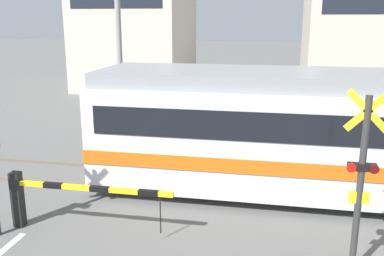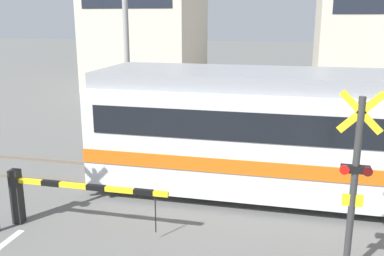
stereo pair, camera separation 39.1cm
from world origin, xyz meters
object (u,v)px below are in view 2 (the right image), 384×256
at_px(pedestrian, 208,102).
at_px(crossing_signal_right, 355,179).
at_px(crossing_barrier_far, 291,130).
at_px(crossing_barrier_near, 50,193).

bearing_deg(pedestrian, crossing_signal_right, -66.36).
xyz_separation_m(crossing_barrier_far, pedestrian, (-3.28, 3.08, 0.18)).
height_order(crossing_barrier_near, crossing_barrier_far, same).
bearing_deg(crossing_barrier_far, crossing_signal_right, -81.63).
bearing_deg(crossing_signal_right, crossing_barrier_far, 98.37).
distance_m(crossing_barrier_near, pedestrian, 9.39).
height_order(crossing_barrier_far, pedestrian, pedestrian).
bearing_deg(crossing_barrier_near, crossing_barrier_far, 52.88).
height_order(crossing_barrier_near, pedestrian, pedestrian).
height_order(crossing_barrier_near, crossing_signal_right, crossing_signal_right).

